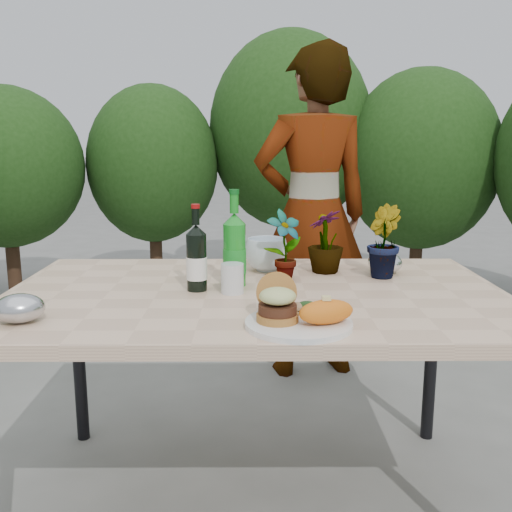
{
  "coord_description": "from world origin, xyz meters",
  "views": [
    {
      "loc": [
        -0.01,
        -1.77,
        1.22
      ],
      "look_at": [
        0.0,
        -0.08,
        0.88
      ],
      "focal_mm": 40.0,
      "sensor_mm": 36.0,
      "label": 1
    }
  ],
  "objects_px": {
    "dinner_plate": "(299,324)",
    "person": "(312,215)",
    "patio_table": "(256,308)",
    "wine_bottle": "(197,259)"
  },
  "relations": [
    {
      "from": "person",
      "to": "patio_table",
      "type": "bearing_deg",
      "value": 62.62
    },
    {
      "from": "wine_bottle",
      "to": "person",
      "type": "relative_size",
      "value": 0.16
    },
    {
      "from": "patio_table",
      "to": "dinner_plate",
      "type": "relative_size",
      "value": 5.71
    },
    {
      "from": "dinner_plate",
      "to": "person",
      "type": "height_order",
      "value": "person"
    },
    {
      "from": "dinner_plate",
      "to": "patio_table",
      "type": "bearing_deg",
      "value": 106.76
    },
    {
      "from": "patio_table",
      "to": "person",
      "type": "bearing_deg",
      "value": 75.31
    },
    {
      "from": "dinner_plate",
      "to": "wine_bottle",
      "type": "height_order",
      "value": "wine_bottle"
    },
    {
      "from": "wine_bottle",
      "to": "dinner_plate",
      "type": "bearing_deg",
      "value": -57.24
    },
    {
      "from": "patio_table",
      "to": "person",
      "type": "relative_size",
      "value": 0.94
    },
    {
      "from": "wine_bottle",
      "to": "person",
      "type": "xyz_separation_m",
      "value": [
        0.49,
        1.13,
        -0.01
      ]
    }
  ]
}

